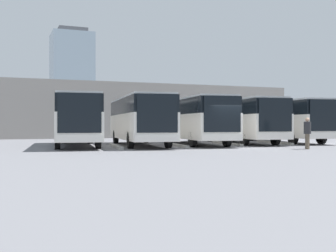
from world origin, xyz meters
name	(u,v)px	position (x,y,z in m)	size (l,w,h in m)	color
ground_plane	(230,148)	(0.00, 0.00, 0.00)	(600.00, 600.00, 0.00)	slate
bus_0	(283,119)	(-7.93, -5.57, 1.77)	(3.87, 11.03, 3.15)	silver
curb_divider_0	(274,143)	(-5.95, -3.97, 0.07)	(0.24, 5.05, 0.15)	#9E9E99
bus_1	(239,119)	(-3.96, -5.44, 1.77)	(3.87, 11.03, 3.15)	silver
curb_divider_1	(227,144)	(-1.98, -3.85, 0.07)	(0.24, 5.05, 0.15)	#9E9E99
bus_2	(194,119)	(0.00, -4.95, 1.77)	(3.87, 11.03, 3.15)	silver
curb_divider_2	(176,145)	(1.98, -3.36, 0.07)	(0.24, 5.05, 0.15)	#9E9E99
bus_3	(139,119)	(3.97, -4.86, 1.77)	(3.87, 11.03, 3.15)	silver
curb_divider_3	(116,146)	(5.95, -3.26, 0.07)	(0.24, 5.05, 0.15)	#9E9E99
bus_4	(76,119)	(7.93, -5.71, 1.77)	(3.87, 11.03, 3.15)	silver
pedestrian	(307,132)	(-3.60, 2.40, 0.95)	(0.55, 0.55, 1.77)	brown
station_building	(116,112)	(0.00, -26.44, 2.88)	(37.64, 15.94, 5.71)	gray
office_tower	(72,79)	(-20.39, -194.22, 24.09)	(20.09, 20.09, 49.38)	#93A8B7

